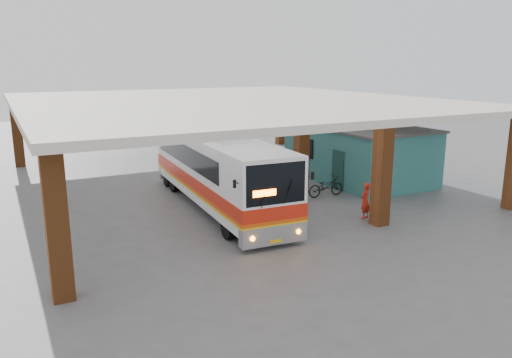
{
  "coord_description": "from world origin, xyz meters",
  "views": [
    {
      "loc": [
        -10.73,
        -18.1,
        6.58
      ],
      "look_at": [
        -1.2,
        0.0,
        1.78
      ],
      "focal_mm": 35.0,
      "sensor_mm": 36.0,
      "label": 1
    }
  ],
  "objects": [
    {
      "name": "ground",
      "position": [
        0.0,
        0.0,
        0.0
      ],
      "size": [
        90.0,
        90.0,
        0.0
      ],
      "primitive_type": "plane",
      "color": "#515154",
      "rests_on": "ground"
    },
    {
      "name": "pedestrian",
      "position": [
        3.01,
        -2.07,
        0.79
      ],
      "size": [
        0.67,
        0.56,
        1.58
      ],
      "primitive_type": "imported",
      "rotation": [
        0.0,
        0.0,
        3.5
      ],
      "color": "red",
      "rests_on": "ground"
    },
    {
      "name": "canopy_roof",
      "position": [
        0.5,
        6.5,
        4.5
      ],
      "size": [
        21.0,
        23.0,
        0.3
      ],
      "primitive_type": "cube",
      "color": "silver",
      "rests_on": "brick_columns"
    },
    {
      "name": "red_chair",
      "position": [
        4.48,
        9.0,
        0.37
      ],
      "size": [
        0.46,
        0.46,
        0.81
      ],
      "rotation": [
        0.0,
        0.0,
        0.07
      ],
      "color": "red",
      "rests_on": "ground"
    },
    {
      "name": "coach_bus",
      "position": [
        -1.9,
        2.5,
        1.78
      ],
      "size": [
        3.32,
        12.41,
        3.58
      ],
      "rotation": [
        0.0,
        0.0,
        -0.06
      ],
      "color": "white",
      "rests_on": "ground"
    },
    {
      "name": "shop_building",
      "position": [
        7.49,
        4.0,
        1.56
      ],
      "size": [
        5.2,
        8.2,
        3.11
      ],
      "color": "#286366",
      "rests_on": "ground"
    },
    {
      "name": "motorcycle",
      "position": [
        3.64,
        1.69,
        0.52
      ],
      "size": [
        2.01,
        0.77,
        1.04
      ],
      "primitive_type": "imported",
      "rotation": [
        0.0,
        0.0,
        1.53
      ],
      "color": "black",
      "rests_on": "ground"
    },
    {
      "name": "brick_columns",
      "position": [
        1.43,
        5.0,
        2.17
      ],
      "size": [
        20.1,
        21.6,
        4.35
      ],
      "color": "brown",
      "rests_on": "ground"
    }
  ]
}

